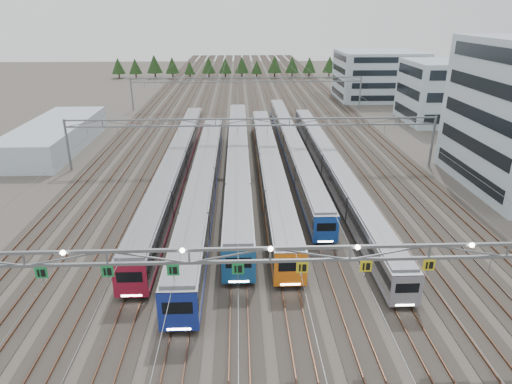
{
  "coord_description": "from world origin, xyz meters",
  "views": [
    {
      "loc": [
        -2.03,
        -27.6,
        23.07
      ],
      "look_at": [
        -0.19,
        21.19,
        3.5
      ],
      "focal_mm": 32.0,
      "sensor_mm": 36.0,
      "label": 1
    }
  ],
  "objects_px": {
    "train_b": "(204,181)",
    "depot_bldg_north": "(378,75)",
    "gantry_far": "(247,83)",
    "depot_bldg_mid": "(440,92)",
    "train_e": "(292,145)",
    "train_d": "(269,165)",
    "train_c": "(238,158)",
    "gantry_near": "(270,258)",
    "train_f": "(331,165)",
    "west_shed": "(55,136)",
    "train_a": "(177,163)",
    "gantry_mid": "(253,128)"
  },
  "relations": [
    {
      "from": "train_f",
      "to": "west_shed",
      "type": "xyz_separation_m",
      "value": [
        -46.05,
        17.62,
        0.25
      ]
    },
    {
      "from": "depot_bldg_mid",
      "to": "west_shed",
      "type": "height_order",
      "value": "depot_bldg_mid"
    },
    {
      "from": "train_d",
      "to": "train_c",
      "type": "bearing_deg",
      "value": 143.29
    },
    {
      "from": "train_e",
      "to": "gantry_far",
      "type": "height_order",
      "value": "gantry_far"
    },
    {
      "from": "train_c",
      "to": "train_d",
      "type": "xyz_separation_m",
      "value": [
        4.5,
        -3.36,
        -0.08
      ]
    },
    {
      "from": "train_b",
      "to": "train_d",
      "type": "relative_size",
      "value": 0.97
    },
    {
      "from": "depot_bldg_mid",
      "to": "train_e",
      "type": "bearing_deg",
      "value": -145.09
    },
    {
      "from": "train_c",
      "to": "west_shed",
      "type": "xyz_separation_m",
      "value": [
        -32.55,
        14.22,
        -0.04
      ]
    },
    {
      "from": "train_c",
      "to": "depot_bldg_north",
      "type": "bearing_deg",
      "value": 57.38
    },
    {
      "from": "train_b",
      "to": "depot_bldg_north",
      "type": "xyz_separation_m",
      "value": [
        43.08,
        70.27,
        4.11
      ]
    },
    {
      "from": "gantry_far",
      "to": "depot_bldg_north",
      "type": "xyz_separation_m",
      "value": [
        36.33,
        13.71,
        -0.03
      ]
    },
    {
      "from": "train_e",
      "to": "depot_bldg_north",
      "type": "distance_m",
      "value": 60.5
    },
    {
      "from": "train_a",
      "to": "train_b",
      "type": "xyz_separation_m",
      "value": [
        4.5,
        -8.06,
        0.09
      ]
    },
    {
      "from": "train_d",
      "to": "train_f",
      "type": "distance_m",
      "value": 9.0
    },
    {
      "from": "train_a",
      "to": "train_e",
      "type": "bearing_deg",
      "value": 28.11
    },
    {
      "from": "train_b",
      "to": "depot_bldg_north",
      "type": "height_order",
      "value": "depot_bldg_north"
    },
    {
      "from": "west_shed",
      "to": "depot_bldg_north",
      "type": "bearing_deg",
      "value": 32.93
    },
    {
      "from": "depot_bldg_mid",
      "to": "depot_bldg_north",
      "type": "height_order",
      "value": "depot_bldg_mid"
    },
    {
      "from": "train_f",
      "to": "west_shed",
      "type": "distance_m",
      "value": 49.3
    },
    {
      "from": "train_f",
      "to": "gantry_mid",
      "type": "distance_m",
      "value": 13.07
    },
    {
      "from": "train_b",
      "to": "gantry_far",
      "type": "xyz_separation_m",
      "value": [
        6.75,
        56.56,
        4.14
      ]
    },
    {
      "from": "depot_bldg_north",
      "to": "train_a",
      "type": "bearing_deg",
      "value": -127.41
    },
    {
      "from": "gantry_far",
      "to": "west_shed",
      "type": "distance_m",
      "value": 47.7
    },
    {
      "from": "train_b",
      "to": "train_a",
      "type": "bearing_deg",
      "value": 119.18
    },
    {
      "from": "train_d",
      "to": "gantry_far",
      "type": "bearing_deg",
      "value": 92.58
    },
    {
      "from": "gantry_mid",
      "to": "depot_bldg_mid",
      "type": "distance_m",
      "value": 51.34
    },
    {
      "from": "train_c",
      "to": "depot_bldg_north",
      "type": "distance_m",
      "value": 71.69
    },
    {
      "from": "gantry_mid",
      "to": "west_shed",
      "type": "xyz_separation_m",
      "value": [
        -34.8,
        12.64,
        -4.17
      ]
    },
    {
      "from": "train_e",
      "to": "depot_bldg_mid",
      "type": "distance_m",
      "value": 42.53
    },
    {
      "from": "train_c",
      "to": "gantry_far",
      "type": "bearing_deg",
      "value": 87.23
    },
    {
      "from": "train_a",
      "to": "gantry_far",
      "type": "xyz_separation_m",
      "value": [
        11.25,
        48.5,
        4.23
      ]
    },
    {
      "from": "gantry_near",
      "to": "gantry_far",
      "type": "height_order",
      "value": "gantry_near"
    },
    {
      "from": "depot_bldg_mid",
      "to": "gantry_mid",
      "type": "bearing_deg",
      "value": -143.8
    },
    {
      "from": "train_f",
      "to": "gantry_near",
      "type": "relative_size",
      "value": 1.14
    },
    {
      "from": "gantry_near",
      "to": "train_f",
      "type": "bearing_deg",
      "value": 72.18
    },
    {
      "from": "train_c",
      "to": "gantry_far",
      "type": "distance_m",
      "value": 46.81
    },
    {
      "from": "train_d",
      "to": "gantry_far",
      "type": "distance_m",
      "value": 50.16
    },
    {
      "from": "train_a",
      "to": "depot_bldg_north",
      "type": "height_order",
      "value": "depot_bldg_north"
    },
    {
      "from": "train_d",
      "to": "train_e",
      "type": "distance_m",
      "value": 11.93
    },
    {
      "from": "train_d",
      "to": "train_f",
      "type": "xyz_separation_m",
      "value": [
        9.0,
        -0.05,
        -0.21
      ]
    },
    {
      "from": "train_c",
      "to": "train_f",
      "type": "xyz_separation_m",
      "value": [
        13.5,
        -3.41,
        -0.29
      ]
    },
    {
      "from": "depot_bldg_north",
      "to": "train_d",
      "type": "bearing_deg",
      "value": -118.17
    },
    {
      "from": "train_a",
      "to": "gantry_near",
      "type": "bearing_deg",
      "value": -72.99
    },
    {
      "from": "train_b",
      "to": "gantry_near",
      "type": "bearing_deg",
      "value": -76.79
    },
    {
      "from": "west_shed",
      "to": "train_c",
      "type": "bearing_deg",
      "value": -23.6
    },
    {
      "from": "train_a",
      "to": "depot_bldg_mid",
      "type": "bearing_deg",
      "value": 32.7
    },
    {
      "from": "train_f",
      "to": "gantry_near",
      "type": "distance_m",
      "value": 37.26
    },
    {
      "from": "train_f",
      "to": "gantry_far",
      "type": "xyz_separation_m",
      "value": [
        -11.25,
        49.98,
        4.43
      ]
    },
    {
      "from": "train_d",
      "to": "west_shed",
      "type": "bearing_deg",
      "value": 154.62
    },
    {
      "from": "train_d",
      "to": "train_e",
      "type": "relative_size",
      "value": 0.9
    }
  ]
}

